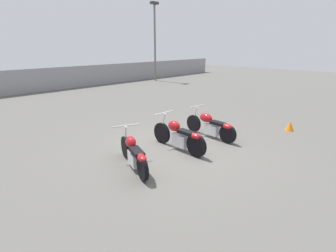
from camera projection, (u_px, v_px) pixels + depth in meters
The scene contains 7 objects.
ground_plane at pixel (175, 148), 8.08m from camera, with size 60.00×60.00×0.00m, color #5B5954.
fence_back at pixel (20, 82), 16.70m from camera, with size 40.00×0.04×1.56m.
light_pole_right at pixel (155, 35), 22.26m from camera, with size 0.70×0.35×6.44m.
motorcycle_slot_0 at pixel (134, 154), 6.65m from camera, with size 1.01×1.95×0.98m.
motorcycle_slot_1 at pixel (179, 136), 7.83m from camera, with size 0.73×2.15×1.04m.
motorcycle_slot_2 at pixel (211, 126), 8.91m from camera, with size 0.67×2.16×0.99m.
traffic_cone_near at pixel (290, 126), 9.70m from camera, with size 0.32×0.32×0.35m.
Camera 1 is at (-5.59, -5.02, 3.05)m, focal length 28.00 mm.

